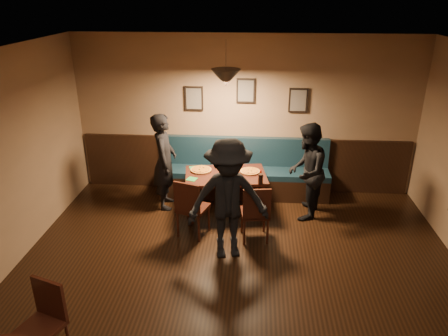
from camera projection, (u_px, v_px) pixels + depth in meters
name	position (u px, v px, depth m)	size (l,w,h in m)	color
floor	(234.00, 320.00, 4.78)	(7.00, 7.00, 0.00)	black
ceiling	(237.00, 70.00, 3.69)	(7.00, 7.00, 0.00)	silver
wall_back	(245.00, 116.00, 7.45)	(6.00, 6.00, 0.00)	#8C704F
wainscot	(244.00, 164.00, 7.78)	(5.88, 0.06, 1.00)	black
booth_bench	(244.00, 169.00, 7.53)	(3.00, 0.60, 1.00)	#0F232D
picture_left	(194.00, 98.00, 7.37)	(0.32, 0.04, 0.42)	black
picture_center	(246.00, 91.00, 7.25)	(0.32, 0.04, 0.42)	black
picture_right	(298.00, 100.00, 7.25)	(0.32, 0.04, 0.42)	black
pendant_lamp	(226.00, 78.00, 6.24)	(0.44, 0.44, 0.25)	black
dining_table	(226.00, 193.00, 6.98)	(1.29, 0.83, 0.69)	black
chair_near_left	(193.00, 207.00, 6.32)	(0.41, 0.41, 0.92)	black
chair_near_right	(255.00, 212.00, 6.20)	(0.40, 0.40, 0.90)	black
diner_left	(165.00, 162.00, 7.02)	(0.60, 0.39, 1.64)	black
diner_right	(306.00, 172.00, 6.71)	(0.77, 0.60, 1.58)	black
diner_front	(228.00, 200.00, 5.66)	(1.11, 0.64, 1.71)	black
pizza_a	(201.00, 170.00, 6.97)	(0.35, 0.35, 0.04)	gold
pizza_b	(226.00, 177.00, 6.70)	(0.34, 0.34, 0.04)	orange
pizza_c	(250.00, 171.00, 6.92)	(0.32, 0.32, 0.04)	orange
soda_glass	(261.00, 179.00, 6.48)	(0.07, 0.07, 0.16)	black
tabasco_bottle	(261.00, 173.00, 6.75)	(0.03, 0.03, 0.12)	#8F1204
napkin_a	(193.00, 168.00, 7.09)	(0.13, 0.13, 0.01)	#1E7438
napkin_b	(192.00, 179.00, 6.67)	(0.15, 0.15, 0.01)	#228032
cutlery_set	(220.00, 183.00, 6.55)	(0.02, 0.17, 0.00)	silver
cafe_chair_far	(40.00, 327.00, 4.10)	(0.38, 0.38, 0.86)	black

